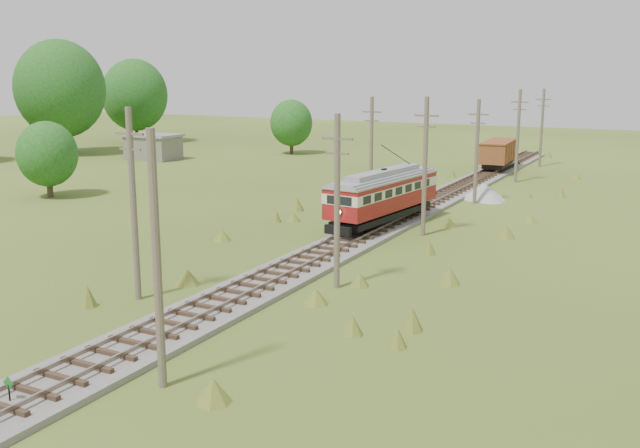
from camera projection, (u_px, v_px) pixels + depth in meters
The scene contains 18 objects.
railbed_main at pixel (395, 220), 50.83m from camera, with size 3.60×96.00×0.57m.
switch_marker at pixel (9, 389), 22.68m from camera, with size 0.45×0.06×1.08m.
streetcar at pixel (384, 192), 48.50m from camera, with size 3.92×11.57×5.23m.
gondola at pixel (499, 152), 76.31m from camera, with size 3.25×8.47×2.76m.
gravel_pile at pixel (485, 192), 59.76m from camera, with size 3.79×4.02×1.38m.
utility_pole_r_1 at pixel (157, 262), 23.42m from camera, with size 0.30×0.30×8.80m.
utility_pole_r_2 at pixel (337, 200), 34.59m from camera, with size 1.60×0.30×8.60m.
utility_pole_r_3 at pixel (425, 165), 45.85m from camera, with size 1.60×0.30×9.00m.
utility_pole_r_4 at pixel (477, 151), 57.27m from camera, with size 1.60×0.30×8.40m.
utility_pole_r_5 at pixel (518, 135), 68.30m from camera, with size 1.60×0.30×8.90m.
utility_pole_r_6 at pixel (542, 127), 79.67m from camera, with size 1.60×0.30×8.70m.
utility_pole_l_a at pixel (133, 203), 32.75m from camera, with size 1.60×0.30×9.00m.
utility_pole_l_b at pixel (371, 149), 57.18m from camera, with size 1.60×0.30×8.60m.
tree_left_4 at pixel (60, 89), 90.93m from camera, with size 11.34×11.34×14.61m.
tree_left_5 at pixel (135, 95), 105.96m from camera, with size 9.66×9.66×12.44m.
tree_mid_a at pixel (291, 123), 92.18m from camera, with size 5.46×5.46×7.03m.
tree_mid_c at pixel (47, 154), 60.23m from camera, with size 5.04×5.04×6.49m.
shed at pixel (153, 147), 86.87m from camera, with size 6.40×4.40×3.10m.
Camera 1 is at (18.36, -12.57, 10.54)m, focal length 40.00 mm.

